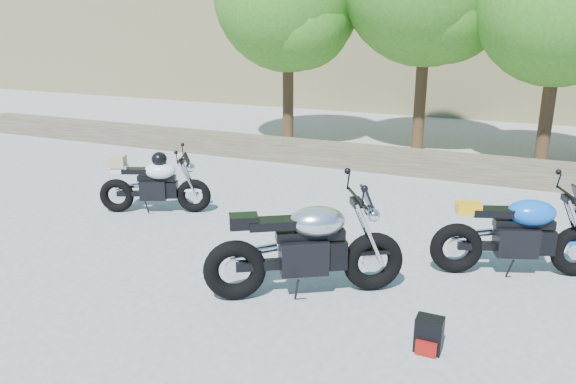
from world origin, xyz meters
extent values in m
plane|color=gray|center=(0.00, 0.00, 0.00)|extent=(90.00, 90.00, 0.00)
cube|color=#493E30|center=(0.00, 5.50, 0.25)|extent=(22.00, 0.55, 0.50)
cylinder|color=#382314|center=(-2.50, 7.20, 1.51)|extent=(0.28, 0.28, 3.02)
sphere|color=#346917|center=(-2.00, 6.90, 3.13)|extent=(2.38, 2.38, 2.38)
cylinder|color=#382314|center=(0.80, 7.60, 1.68)|extent=(0.28, 0.28, 3.36)
sphere|color=#346917|center=(1.30, 7.30, 3.48)|extent=(2.64, 2.64, 2.64)
cylinder|color=#382314|center=(3.60, 7.00, 1.46)|extent=(0.28, 0.28, 2.91)
torus|color=black|center=(1.77, -0.05, 0.37)|extent=(0.72, 0.55, 0.73)
torus|color=black|center=(0.37, -0.92, 0.37)|extent=(0.72, 0.55, 0.73)
cylinder|color=silver|center=(1.77, -0.05, 0.37)|extent=(0.24, 0.17, 0.25)
cylinder|color=silver|center=(0.37, -0.92, 0.37)|extent=(0.24, 0.17, 0.25)
cube|color=black|center=(1.05, -0.50, 0.51)|extent=(0.65, 0.58, 0.41)
cube|color=black|center=(1.12, -0.46, 0.76)|extent=(0.78, 0.58, 0.11)
ellipsoid|color=silver|center=(1.18, -0.41, 0.92)|extent=(0.79, 0.73, 0.35)
cube|color=black|center=(0.76, -0.68, 0.92)|extent=(0.62, 0.52, 0.10)
cube|color=black|center=(0.46, -0.86, 0.96)|extent=(0.39, 0.37, 0.15)
cylinder|color=black|center=(1.57, -0.17, 1.18)|extent=(0.43, 0.66, 0.04)
sphere|color=silver|center=(1.73, -0.07, 0.99)|extent=(0.21, 0.21, 0.21)
torus|color=black|center=(-1.77, 1.54, 0.29)|extent=(0.59, 0.36, 0.58)
torus|color=black|center=(-2.97, 1.02, 0.29)|extent=(0.59, 0.36, 0.58)
cylinder|color=silver|center=(-1.77, 1.54, 0.29)|extent=(0.20, 0.11, 0.20)
cylinder|color=silver|center=(-2.97, 1.02, 0.29)|extent=(0.20, 0.11, 0.20)
cube|color=black|center=(-2.39, 1.27, 0.40)|extent=(0.51, 0.42, 0.33)
cube|color=black|center=(-2.33, 1.30, 0.60)|extent=(0.64, 0.38, 0.09)
ellipsoid|color=white|center=(-2.27, 1.32, 0.73)|extent=(0.62, 0.53, 0.28)
cube|color=black|center=(-2.64, 1.17, 0.73)|extent=(0.50, 0.36, 0.08)
cube|color=white|center=(-2.89, 1.06, 0.76)|extent=(0.31, 0.27, 0.12)
cylinder|color=black|center=(-1.94, 1.47, 0.93)|extent=(0.26, 0.56, 0.03)
sphere|color=silver|center=(-1.81, 1.53, 0.78)|extent=(0.16, 0.16, 0.16)
ellipsoid|color=black|center=(-2.27, 1.32, 0.93)|extent=(0.34, 0.35, 0.24)
cube|color=#9D875B|center=(-2.92, 1.05, 0.89)|extent=(0.34, 0.32, 0.18)
torus|color=black|center=(2.62, 0.85, 0.34)|extent=(0.69, 0.39, 0.67)
cylinder|color=silver|center=(2.62, 0.85, 0.34)|extent=(0.23, 0.12, 0.23)
cube|color=black|center=(3.31, 1.10, 0.46)|extent=(0.58, 0.47, 0.38)
cube|color=black|center=(3.38, 1.13, 0.69)|extent=(0.75, 0.41, 0.10)
ellipsoid|color=blue|center=(3.45, 1.15, 0.84)|extent=(0.70, 0.59, 0.32)
cube|color=black|center=(3.01, 1.00, 0.84)|extent=(0.57, 0.39, 0.09)
cube|color=#F8AA0D|center=(2.72, 0.89, 0.88)|extent=(0.35, 0.30, 0.14)
cylinder|color=black|center=(3.84, 1.29, 1.08)|extent=(0.27, 0.66, 0.03)
cube|color=black|center=(2.63, -1.11, 0.18)|extent=(0.27, 0.19, 0.36)
cube|color=maroon|center=(2.63, -1.22, 0.08)|extent=(0.21, 0.04, 0.15)
camera|label=1|loc=(3.30, -6.11, 3.14)|focal=35.00mm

